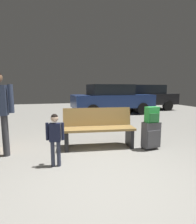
# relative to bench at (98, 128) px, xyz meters

# --- Properties ---
(ground_plane) EXTENTS (18.00, 18.00, 0.10)m
(ground_plane) POSITION_rel_bench_xyz_m (-0.26, 2.42, -0.49)
(ground_plane) COLOR gray
(bench) EXTENTS (1.65, 0.70, 0.89)m
(bench) POSITION_rel_bench_xyz_m (0.00, 0.00, 0.00)
(bench) COLOR #9E7A42
(bench) RESTS_ON ground_plane
(suitcase) EXTENTS (0.40, 0.27, 0.60)m
(suitcase) POSITION_rel_bench_xyz_m (1.08, -0.45, -0.12)
(suitcase) COLOR #4C4C51
(suitcase) RESTS_ON ground_plane
(backpack_bright) EXTENTS (0.29, 0.21, 0.34)m
(backpack_bright) POSITION_rel_bench_xyz_m (1.08, -0.45, 0.33)
(backpack_bright) COLOR green
(backpack_bright) RESTS_ON suitcase
(child) EXTENTS (0.31, 0.21, 0.92)m
(child) POSITION_rel_bench_xyz_m (-0.98, -0.79, 0.12)
(child) COLOR #33384C
(child) RESTS_ON ground_plane
(parked_car_side) EXTENTS (4.14, 1.88, 1.51)m
(parked_car_side) POSITION_rel_bench_xyz_m (4.29, 5.80, 0.36)
(parked_car_side) COLOR black
(parked_car_side) RESTS_ON ground_plane
(parked_car_near) EXTENTS (4.19, 1.99, 1.51)m
(parked_car_near) POSITION_rel_bench_xyz_m (1.98, 4.75, 0.36)
(parked_car_near) COLOR navy
(parked_car_near) RESTS_ON ground_plane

